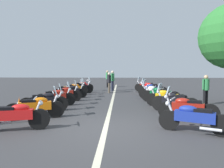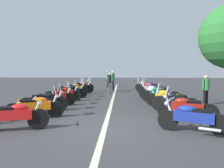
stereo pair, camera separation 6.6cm
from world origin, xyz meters
TOP-DOWN VIEW (x-y plane):
  - ground_plane at (0.00, 0.00)m, footprint 80.00×80.00m
  - lane_centre_stripe at (6.00, 0.00)m, footprint 24.90×0.16m
  - motorcycle_left_row_0 at (-0.27, 2.69)m, footprint 0.81×2.02m
  - motorcycle_left_row_1 at (1.23, 2.66)m, footprint 0.98×2.03m
  - motorcycle_left_row_2 at (2.59, 2.84)m, footprint 0.87×2.02m
  - motorcycle_left_row_3 at (3.89, 2.75)m, footprint 0.99×1.91m
  - motorcycle_left_row_4 at (5.42, 2.77)m, footprint 0.85×2.04m
  - motorcycle_left_row_5 at (6.74, 2.69)m, footprint 1.01×2.05m
  - motorcycle_left_row_6 at (8.12, 2.86)m, footprint 0.98×2.08m
  - motorcycle_left_row_7 at (9.35, 2.57)m, footprint 1.12×1.87m
  - motorcycle_left_row_8 at (10.76, 2.75)m, footprint 0.97×1.98m
  - motorcycle_right_row_0 at (-0.28, -2.58)m, footprint 1.07×1.91m
  - motorcycle_right_row_1 at (1.13, -2.84)m, footprint 0.98×1.99m
  - motorcycle_right_row_2 at (2.66, -2.77)m, footprint 1.18×1.83m
  - motorcycle_right_row_3 at (3.98, -2.75)m, footprint 0.97×1.98m
  - motorcycle_right_row_4 at (5.37, -2.71)m, footprint 1.03×2.06m
  - motorcycle_right_row_5 at (6.59, -2.57)m, footprint 1.00×1.89m
  - motorcycle_right_row_6 at (8.03, -2.67)m, footprint 1.05×1.96m
  - motorcycle_right_row_7 at (9.50, -2.75)m, footprint 1.10×1.86m
  - motorcycle_right_row_8 at (10.82, -2.63)m, footprint 1.16×1.91m
  - traffic_cone_0 at (2.68, 4.02)m, footprint 0.36×0.36m
  - bystander_0 at (9.92, 0.41)m, footprint 0.53×0.32m
  - bystander_1 at (11.45, 0.19)m, footprint 0.51×0.32m
  - bystander_2 at (4.59, -4.89)m, footprint 0.33×0.46m
  - bystander_3 at (14.85, 0.84)m, footprint 0.53×0.32m

SIDE VIEW (x-z plane):
  - ground_plane at x=0.00m, z-range 0.00..0.00m
  - lane_centre_stripe at x=6.00m, z-range 0.00..0.01m
  - traffic_cone_0 at x=2.68m, z-range -0.02..0.60m
  - motorcycle_right_row_0 at x=-0.28m, z-range -0.04..0.94m
  - motorcycle_left_row_0 at x=-0.27m, z-range -0.04..0.95m
  - motorcycle_left_row_7 at x=9.35m, z-range -0.04..0.96m
  - motorcycle_right_row_3 at x=3.98m, z-range -0.04..0.96m
  - motorcycle_right_row_7 at x=9.50m, z-range -0.04..0.96m
  - motorcycle_right_row_4 at x=5.37m, z-range -0.04..0.96m
  - motorcycle_left_row_5 at x=6.74m, z-range -0.14..1.06m
  - motorcycle_left_row_1 at x=1.23m, z-range -0.14..1.06m
  - motorcycle_left_row_8 at x=10.76m, z-range -0.14..1.07m
  - motorcycle_left_row_4 at x=5.42m, z-range -0.14..1.07m
  - motorcycle_right_row_5 at x=6.59m, z-range -0.14..1.07m
  - motorcycle_left_row_2 at x=2.59m, z-range -0.14..1.07m
  - motorcycle_right_row_8 at x=10.82m, z-range -0.14..1.08m
  - motorcycle_left_row_3 at x=3.89m, z-range -0.14..1.08m
  - motorcycle_right_row_1 at x=1.13m, z-range -0.14..1.08m
  - motorcycle_right_row_2 at x=2.66m, z-range -0.14..1.09m
  - motorcycle_right_row_6 at x=8.03m, z-range -0.14..1.09m
  - motorcycle_left_row_6 at x=8.12m, z-range -0.14..1.09m
  - bystander_2 at x=4.59m, z-range 0.13..1.68m
  - bystander_0 at x=9.92m, z-range 0.13..1.74m
  - bystander_1 at x=11.45m, z-range 0.15..1.88m
  - bystander_3 at x=14.85m, z-range 0.15..1.89m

